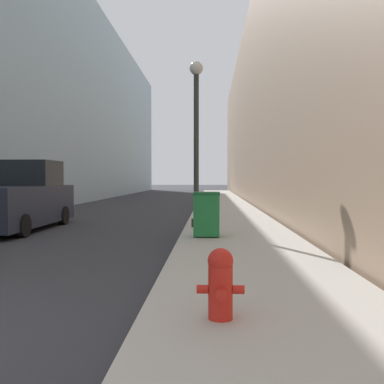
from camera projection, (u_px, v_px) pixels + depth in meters
The scene contains 7 objects.
sidewalk_right at pixel (225, 209), 21.22m from camera, with size 3.01×60.00×0.16m.
building_left_glass at pixel (6, 98), 29.63m from camera, with size 12.00×60.00×14.36m.
building_right_stone at pixel (335, 111), 28.69m from camera, with size 12.00×60.00×12.20m.
fire_hydrant at pixel (220, 282), 4.41m from camera, with size 0.49×0.38×0.73m.
trash_bin at pixel (207, 214), 10.64m from camera, with size 0.65×0.63×1.11m.
lamppost at pixel (196, 131), 12.66m from camera, with size 0.40×0.40×4.90m.
pickup_truck at pixel (18, 200), 13.40m from camera, with size 2.06×5.15×2.20m.
Camera 1 is at (4.10, -3.23, 1.61)m, focal length 40.00 mm.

